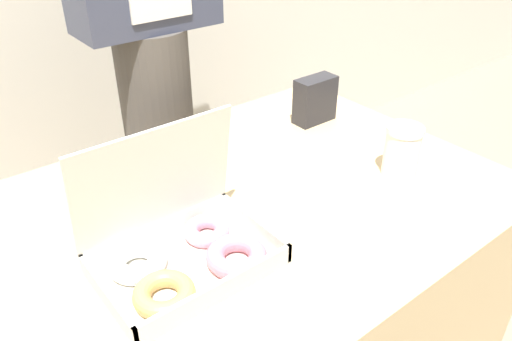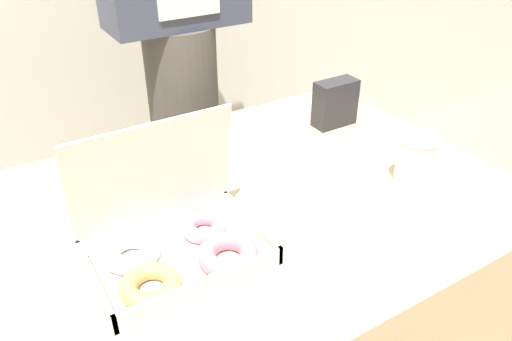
% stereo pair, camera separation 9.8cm
% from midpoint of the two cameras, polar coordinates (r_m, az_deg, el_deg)
% --- Properties ---
extents(table, '(1.15, 0.83, 0.75)m').
position_cam_midpoint_polar(table, '(1.37, 2.02, -16.11)').
color(table, tan).
rests_on(table, ground_plane).
extents(donut_box, '(0.32, 0.25, 0.26)m').
position_cam_midpoint_polar(donut_box, '(0.93, -6.30, -8.36)').
color(donut_box, silver).
rests_on(donut_box, table).
extents(coffee_cup, '(0.09, 0.09, 0.12)m').
position_cam_midpoint_polar(coffee_cup, '(1.20, 19.94, 1.12)').
color(coffee_cup, white).
rests_on(coffee_cup, table).
extents(napkin_holder, '(0.12, 0.06, 0.13)m').
position_cam_midpoint_polar(napkin_holder, '(1.43, 11.00, 7.51)').
color(napkin_holder, '#232328').
rests_on(napkin_holder, table).
extents(person_customer, '(0.44, 0.24, 1.79)m').
position_cam_midpoint_polar(person_customer, '(1.65, -7.30, 16.99)').
color(person_customer, '#4C4742').
rests_on(person_customer, ground_plane).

